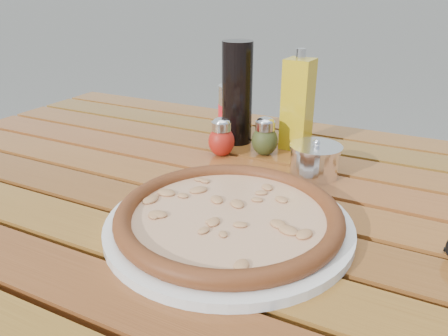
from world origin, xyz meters
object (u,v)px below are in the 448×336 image
at_px(plate, 229,224).
at_px(pepper_shaker, 221,138).
at_px(oregano_shaker, 265,137).
at_px(pizza, 229,215).
at_px(table, 219,225).
at_px(parmesan_tin, 315,160).
at_px(dark_bottle, 237,93).
at_px(olive_oil_cruet, 298,104).
at_px(soda_can, 233,112).

xyz_separation_m(plate, pepper_shaker, (-0.14, 0.26, 0.03)).
relative_size(plate, oregano_shaker, 4.39).
relative_size(pizza, pepper_shaker, 5.03).
relative_size(table, plate, 3.89).
height_order(pizza, pepper_shaker, pepper_shaker).
relative_size(pizza, parmesan_tin, 3.58).
xyz_separation_m(dark_bottle, parmesan_tin, (0.21, -0.10, -0.08)).
xyz_separation_m(pizza, oregano_shaker, (-0.06, 0.30, 0.02)).
distance_m(pizza, parmesan_tin, 0.25).
distance_m(pepper_shaker, dark_bottle, 0.12).
xyz_separation_m(dark_bottle, olive_oil_cruet, (0.13, 0.02, -0.01)).
height_order(dark_bottle, soda_can, dark_bottle).
height_order(soda_can, parmesan_tin, soda_can).
relative_size(table, oregano_shaker, 17.07).
distance_m(table, olive_oil_cruet, 0.31).
bearing_deg(oregano_shaker, dark_bottle, 151.17).
bearing_deg(plate, dark_bottle, 113.52).
height_order(table, pizza, pizza).
bearing_deg(soda_can, plate, -65.06).
xyz_separation_m(pepper_shaker, olive_oil_cruet, (0.12, 0.11, 0.06)).
distance_m(pizza, pepper_shaker, 0.29).
bearing_deg(table, soda_can, 110.70).
height_order(dark_bottle, parmesan_tin, dark_bottle).
distance_m(dark_bottle, parmesan_tin, 0.25).
bearing_deg(plate, soda_can, 114.94).
xyz_separation_m(pepper_shaker, oregano_shaker, (0.08, 0.04, 0.00)).
bearing_deg(dark_bottle, plate, -66.48).
bearing_deg(olive_oil_cruet, soda_can, 178.55).
relative_size(oregano_shaker, parmesan_tin, 0.71).
xyz_separation_m(soda_can, olive_oil_cruet, (0.15, -0.00, 0.04)).
bearing_deg(pizza, dark_bottle, 113.52).
height_order(pizza, olive_oil_cruet, olive_oil_cruet).
relative_size(plate, dark_bottle, 1.64).
relative_size(plate, parmesan_tin, 3.13).
height_order(pepper_shaker, parmesan_tin, pepper_shaker).
height_order(pizza, parmesan_tin, parmesan_tin).
distance_m(pizza, dark_bottle, 0.39).
xyz_separation_m(table, soda_can, (-0.10, 0.26, 0.13)).
relative_size(dark_bottle, soda_can, 1.83).
distance_m(plate, pepper_shaker, 0.29).
bearing_deg(oregano_shaker, pizza, -77.81).
bearing_deg(dark_bottle, pepper_shaker, -84.84).
xyz_separation_m(oregano_shaker, parmesan_tin, (0.12, -0.06, -0.01)).
bearing_deg(olive_oil_cruet, parmesan_tin, -58.03).
distance_m(plate, olive_oil_cruet, 0.38).
height_order(plate, soda_can, soda_can).
xyz_separation_m(table, plate, (0.08, -0.11, 0.08)).
bearing_deg(plate, pepper_shaker, 119.18).
xyz_separation_m(table, oregano_shaker, (0.01, 0.18, 0.11)).
bearing_deg(dark_bottle, olive_oil_cruet, 9.64).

